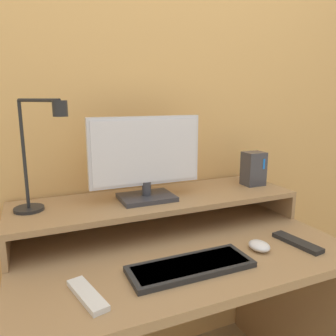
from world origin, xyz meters
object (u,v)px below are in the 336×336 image
at_px(monitor, 146,159).
at_px(mouse, 259,246).
at_px(keyboard, 191,266).
at_px(remote_control, 87,295).
at_px(router_dock, 253,169).
at_px(remote_secondary, 297,242).
at_px(desk_lamp, 38,160).

relative_size(monitor, mouse, 5.29).
bearing_deg(mouse, keyboard, -175.53).
bearing_deg(remote_control, monitor, 51.27).
xyz_separation_m(mouse, remote_control, (-0.61, -0.04, -0.01)).
relative_size(router_dock, remote_secondary, 0.80).
distance_m(mouse, remote_control, 0.61).
bearing_deg(mouse, remote_control, -175.90).
xyz_separation_m(monitor, desk_lamp, (-0.39, -0.01, 0.03)).
relative_size(desk_lamp, mouse, 4.67).
bearing_deg(router_dock, remote_control, -154.62).
height_order(desk_lamp, router_dock, desk_lamp).
height_order(desk_lamp, keyboard, desk_lamp).
relative_size(keyboard, mouse, 4.64).
distance_m(router_dock, remote_secondary, 0.43).
bearing_deg(mouse, monitor, 130.86).
xyz_separation_m(monitor, keyboard, (0.01, -0.37, -0.28)).
xyz_separation_m(router_dock, remote_secondary, (-0.08, -0.38, -0.19)).
height_order(keyboard, remote_control, keyboard).
bearing_deg(remote_secondary, mouse, 172.97).
distance_m(monitor, remote_control, 0.57).
bearing_deg(desk_lamp, mouse, -25.59).
bearing_deg(remote_secondary, keyboard, -179.63).
height_order(keyboard, remote_secondary, keyboard).
bearing_deg(mouse, desk_lamp, 154.41).
xyz_separation_m(monitor, router_dock, (0.54, 0.01, -0.09)).
xyz_separation_m(monitor, mouse, (0.30, -0.34, -0.28)).
relative_size(monitor, desk_lamp, 1.13).
relative_size(desk_lamp, router_dock, 2.56).
relative_size(desk_lamp, remote_control, 2.16).
height_order(desk_lamp, remote_secondary, desk_lamp).
xyz_separation_m(router_dock, mouse, (-0.24, -0.36, -0.19)).
bearing_deg(router_dock, desk_lamp, -178.30).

